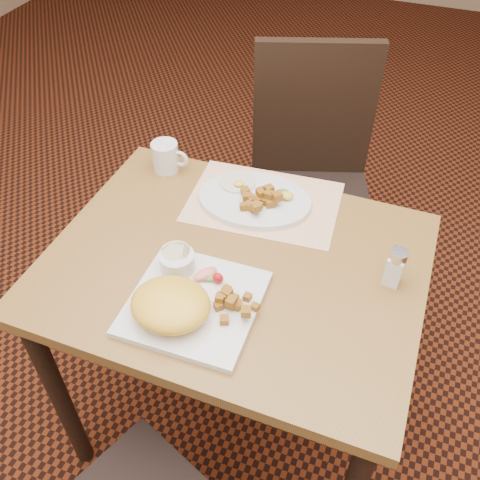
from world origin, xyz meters
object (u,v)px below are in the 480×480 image
Objects in this scene: chair_far at (311,173)px; table at (234,291)px; salt_shaker at (395,267)px; plate_square at (194,303)px; plate_oval at (255,200)px; coffee_mug at (166,157)px.

table is at bearing 69.28° from chair_far.
table is 9.00× the size of salt_shaker.
plate_oval reaches higher than plate_square.
salt_shaker reaches higher than table.
coffee_mug is at bearing 169.21° from plate_oval.
table is 3.21× the size of plate_square.
table is 0.93× the size of chair_far.
coffee_mug is (-0.29, 0.06, 0.03)m from plate_oval.
chair_far is 9.70× the size of salt_shaker.
salt_shaker is at bearing 100.00° from chair_far.
plate_square is 2.58× the size of coffee_mug.
table is 0.70m from chair_far.
salt_shaker is 0.71m from coffee_mug.
table is 0.25m from plate_oval.
chair_far reaches higher than table.
chair_far reaches higher than salt_shaker.
table is 0.40m from salt_shaker.
table is 0.45m from coffee_mug.
plate_oval is 3.05× the size of salt_shaker.
table is at bearing -169.40° from salt_shaker.
coffee_mug reaches higher than plate_square.
plate_oval is (-0.03, 0.22, 0.12)m from table.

